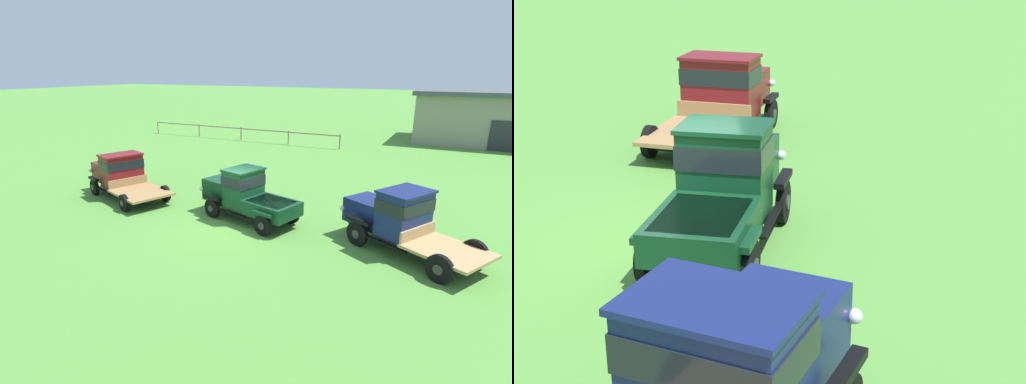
# 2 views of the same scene
# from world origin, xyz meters

# --- Properties ---
(ground_plane) EXTENTS (240.00, 240.00, 0.00)m
(ground_plane) POSITION_xyz_m (0.00, 0.00, 0.00)
(ground_plane) COLOR #518E38
(paddock_fence) EXTENTS (18.71, 0.65, 1.21)m
(paddock_fence) POSITION_xyz_m (-9.89, 18.11, 0.91)
(paddock_fence) COLOR #997F60
(paddock_fence) RESTS_ON ground
(vintage_truck_foreground_near) EXTENTS (5.81, 3.77, 2.17)m
(vintage_truck_foreground_near) POSITION_xyz_m (-7.22, 1.05, 1.12)
(vintage_truck_foreground_near) COLOR black
(vintage_truck_foreground_near) RESTS_ON ground
(vintage_truck_second_in_line) EXTENTS (4.97, 2.91, 2.23)m
(vintage_truck_second_in_line) POSITION_xyz_m (0.15, 0.92, 1.11)
(vintage_truck_second_in_line) COLOR black
(vintage_truck_second_in_line) RESTS_ON ground
(vintage_truck_midrow_center) EXTENTS (5.47, 4.11, 2.24)m
(vintage_truck_midrow_center) POSITION_xyz_m (6.39, 0.83, 1.18)
(vintage_truck_midrow_center) COLOR black
(vintage_truck_midrow_center) RESTS_ON ground
(oil_drum_beside_row) EXTENTS (0.64, 0.64, 0.89)m
(oil_drum_beside_row) POSITION_xyz_m (6.63, 6.23, 0.44)
(oil_drum_beside_row) COLOR red
(oil_drum_beside_row) RESTS_ON ground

